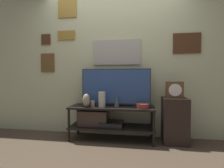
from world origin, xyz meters
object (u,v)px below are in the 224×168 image
Objects in this scene: television at (116,87)px; vase_wide_bowl at (143,106)px; vase_tall_ceramic at (102,99)px; candle_jar at (93,104)px; vase_slim_bronze at (117,101)px; mantel_clock at (174,90)px; vase_urn_stoneware at (86,100)px.

television reaches higher than vase_wide_bowl.
candle_jar is at bearing 171.14° from vase_tall_ceramic.
vase_wide_bowl is at bearing -11.86° from vase_slim_bronze.
candle_jar is at bearing -178.08° from mantel_clock.
candle_jar is 0.37× the size of mantel_clock.
vase_wide_bowl is 0.80× the size of mantel_clock.
vase_urn_stoneware is (-0.89, -0.04, 0.07)m from vase_wide_bowl.
television is at bearing 156.82° from vase_wide_bowl.
candle_jar is (-0.81, 0.04, 0.01)m from vase_wide_bowl.
mantel_clock is (0.93, -0.11, -0.03)m from television.
vase_urn_stoneware reaches higher than vase_slim_bronze.
television is 0.54m from vase_urn_stoneware.
vase_tall_ceramic is 0.96× the size of mantel_clock.
vase_urn_stoneware is at bearing -165.29° from vase_slim_bronze.
vase_tall_ceramic reaches higher than candle_jar.
mantel_clock is at bearing 3.47° from vase_tall_ceramic.
vase_slim_bronze is 0.75× the size of mantel_clock.
candle_jar is at bearing -157.23° from television.
television is 4.77× the size of vase_tall_ceramic.
mantel_clock is (1.29, 0.04, 0.24)m from candle_jar.
vase_wide_bowl is at bearing 2.37° from vase_urn_stoneware.
vase_urn_stoneware is at bearing -177.63° from vase_wide_bowl.
mantel_clock is at bearing -0.17° from vase_slim_bronze.
vase_wide_bowl is (0.45, -0.19, -0.28)m from television.
vase_urn_stoneware is (-0.47, -0.12, 0.01)m from vase_slim_bronze.
vase_tall_ceramic is at bearing -162.84° from vase_slim_bronze.
vase_urn_stoneware is 0.88× the size of vase_tall_ceramic.
television is at bearing 41.79° from vase_tall_ceramic.
vase_tall_ceramic is (-0.65, 0.02, 0.09)m from vase_wide_bowl.
mantel_clock reaches higher than vase_tall_ceramic.
vase_wide_bowl is 0.65m from vase_tall_ceramic.
vase_slim_bronze is at bearing -72.73° from television.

